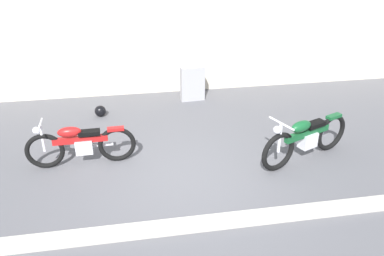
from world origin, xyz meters
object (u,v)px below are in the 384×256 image
at_px(motorcycle_green, 306,138).
at_px(stone_marker, 193,84).
at_px(motorcycle_red, 80,144).
at_px(helmet, 100,111).

bearing_deg(motorcycle_green, stone_marker, -86.28).
bearing_deg(stone_marker, motorcycle_green, -63.79).
bearing_deg(motorcycle_red, stone_marker, -135.07).
bearing_deg(stone_marker, motorcycle_red, -133.51).
xyz_separation_m(stone_marker, motorcycle_red, (-2.52, -2.65, -0.01)).
bearing_deg(motorcycle_red, helmet, -98.72).
bearing_deg(helmet, motorcycle_red, -97.17).
height_order(stone_marker, motorcycle_red, motorcycle_red).
relative_size(stone_marker, motorcycle_red, 0.44).
relative_size(helmet, motorcycle_red, 0.13).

